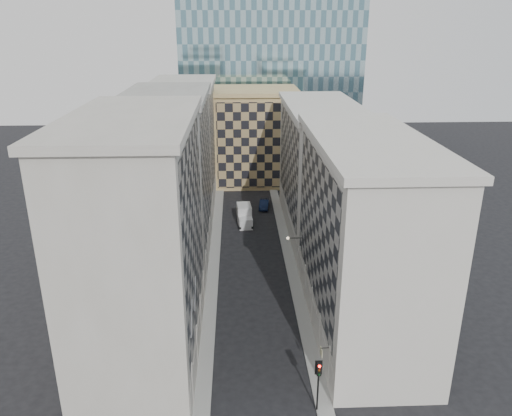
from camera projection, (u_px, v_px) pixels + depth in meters
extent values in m
cube|color=#999893|center=(214.00, 262.00, 68.48)|extent=(1.50, 100.00, 0.15)
cube|color=#999893|center=(290.00, 261.00, 68.89)|extent=(1.50, 100.00, 0.15)
cube|color=#A6A196|center=(141.00, 246.00, 46.48)|extent=(10.00, 22.00, 23.00)
cube|color=gray|center=(193.00, 230.00, 46.14)|extent=(0.25, 19.36, 18.00)
cube|color=#A6A196|center=(197.00, 334.00, 50.13)|extent=(0.45, 21.12, 3.20)
cube|color=#A6A196|center=(130.00, 119.00, 42.33)|extent=(10.80, 22.80, 0.70)
cylinder|color=#A6A196|center=(188.00, 385.00, 42.19)|extent=(0.90, 0.90, 4.40)
cylinder|color=#A6A196|center=(193.00, 346.00, 47.34)|extent=(0.90, 0.90, 4.40)
cylinder|color=#A6A196|center=(197.00, 314.00, 52.48)|extent=(0.90, 0.90, 4.40)
cylinder|color=#A6A196|center=(200.00, 288.00, 57.63)|extent=(0.90, 0.90, 4.40)
cube|color=gray|center=(170.00, 180.00, 67.24)|extent=(10.00, 22.00, 22.00)
cube|color=gray|center=(206.00, 169.00, 66.91)|extent=(0.25, 19.36, 17.00)
cube|color=gray|center=(208.00, 243.00, 70.72)|extent=(0.45, 21.12, 3.20)
cube|color=gray|center=(164.00, 95.00, 63.27)|extent=(10.80, 22.80, 0.70)
cylinder|color=gray|center=(203.00, 266.00, 62.78)|extent=(0.90, 0.90, 4.40)
cylinder|color=gray|center=(205.00, 248.00, 67.93)|extent=(0.90, 0.90, 4.40)
cylinder|color=gray|center=(207.00, 232.00, 73.08)|extent=(0.90, 0.90, 4.40)
cylinder|color=gray|center=(209.00, 218.00, 78.22)|extent=(0.90, 0.90, 4.40)
cube|color=#A6A196|center=(185.00, 146.00, 88.01)|extent=(10.00, 22.00, 21.00)
cube|color=gray|center=(212.00, 137.00, 87.67)|extent=(0.25, 19.36, 16.00)
cube|color=#A6A196|center=(214.00, 193.00, 91.31)|extent=(0.45, 21.12, 3.20)
cube|color=#A6A196|center=(182.00, 83.00, 84.21)|extent=(10.80, 22.80, 0.70)
cylinder|color=#A6A196|center=(211.00, 206.00, 83.37)|extent=(0.90, 0.90, 4.40)
cylinder|color=#A6A196|center=(212.00, 195.00, 88.52)|extent=(0.90, 0.90, 4.40)
cylinder|color=#A6A196|center=(213.00, 186.00, 93.67)|extent=(0.90, 0.90, 4.40)
cylinder|color=#A6A196|center=(214.00, 177.00, 98.81)|extent=(0.90, 0.90, 4.40)
cube|color=beige|center=(363.00, 239.00, 51.60)|extent=(10.00, 26.00, 20.00)
cube|color=gray|center=(317.00, 226.00, 50.88)|extent=(0.25, 22.88, 15.00)
cube|color=beige|center=(313.00, 310.00, 54.35)|extent=(0.45, 24.96, 3.20)
cube|color=beige|center=(371.00, 140.00, 47.98)|extent=(10.80, 26.80, 0.70)
cylinder|color=beige|center=(333.00, 367.00, 44.41)|extent=(0.90, 0.90, 4.40)
cylinder|color=beige|center=(323.00, 333.00, 49.28)|extent=(0.90, 0.90, 4.40)
cylinder|color=beige|center=(315.00, 305.00, 54.15)|extent=(0.90, 0.90, 4.40)
cylinder|color=beige|center=(308.00, 282.00, 59.02)|extent=(0.90, 0.90, 4.40)
cylinder|color=beige|center=(303.00, 262.00, 63.88)|extent=(0.90, 0.90, 4.40)
cube|color=beige|center=(320.00, 171.00, 77.04)|extent=(10.00, 28.00, 19.00)
cube|color=gray|center=(289.00, 162.00, 76.33)|extent=(0.25, 24.64, 14.00)
cube|color=beige|center=(288.00, 219.00, 79.62)|extent=(0.45, 26.88, 3.20)
cube|color=beige|center=(323.00, 106.00, 73.60)|extent=(10.80, 28.80, 0.70)
cube|color=tan|center=(255.00, 138.00, 101.20)|extent=(16.00, 14.00, 18.00)
cube|color=tan|center=(257.00, 146.00, 94.56)|extent=(15.20, 0.25, 16.50)
cube|color=tan|center=(255.00, 91.00, 97.91)|extent=(16.80, 14.80, 0.80)
cube|color=#2B2521|center=(244.00, 103.00, 112.48)|extent=(6.00, 6.00, 28.00)
cube|color=#2B2521|center=(243.00, 34.00, 107.33)|extent=(7.00, 7.00, 1.40)
cylinder|color=gray|center=(192.00, 318.00, 41.35)|extent=(0.10, 2.33, 2.33)
cylinder|color=gray|center=(195.00, 294.00, 45.09)|extent=(0.10, 2.33, 2.33)
cylinder|color=black|center=(295.00, 238.00, 61.12)|extent=(1.80, 0.08, 0.08)
sphere|color=#FFE5B2|center=(288.00, 238.00, 61.09)|extent=(0.36, 0.36, 0.36)
cylinder|color=black|center=(318.00, 392.00, 41.79)|extent=(0.15, 0.15, 3.54)
cube|color=black|center=(319.00, 369.00, 40.96)|extent=(0.38, 0.31, 1.22)
cube|color=black|center=(319.00, 367.00, 41.15)|extent=(0.61, 0.05, 1.38)
sphere|color=#FF0C07|center=(319.00, 366.00, 40.65)|extent=(0.22, 0.22, 0.22)
sphere|color=#331E05|center=(319.00, 370.00, 40.80)|extent=(0.22, 0.22, 0.22)
sphere|color=black|center=(319.00, 375.00, 40.94)|extent=(0.22, 0.22, 0.22)
cube|color=silver|center=(246.00, 223.00, 79.88)|extent=(2.29, 2.47, 1.74)
cube|color=silver|center=(244.00, 213.00, 82.00)|extent=(2.47, 3.63, 3.00)
cylinder|color=black|center=(240.00, 227.00, 79.21)|extent=(0.35, 0.89, 0.87)
cylinder|color=black|center=(252.00, 227.00, 79.42)|extent=(0.35, 0.89, 0.87)
cylinder|color=black|center=(238.00, 217.00, 83.35)|extent=(0.35, 0.89, 0.87)
cylinder|color=black|center=(249.00, 217.00, 83.56)|extent=(0.35, 0.89, 0.87)
imported|color=#0E1833|center=(264.00, 204.00, 88.34)|extent=(2.14, 4.75, 1.51)
cylinder|color=black|center=(325.00, 348.00, 43.76)|extent=(0.83, 0.11, 0.06)
cube|color=#BEBA8B|center=(321.00, 352.00, 43.89)|extent=(0.11, 0.73, 0.72)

